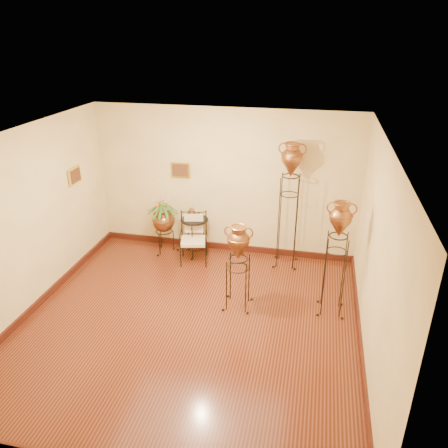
% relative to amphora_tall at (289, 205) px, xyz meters
% --- Properties ---
extents(ground, '(5.00, 5.00, 0.00)m').
position_rel_amphora_tall_xyz_m(ground, '(-1.24, -2.15, -1.19)').
color(ground, maroon).
rests_on(ground, ground).
extents(room_shell, '(5.02, 5.02, 2.81)m').
position_rel_amphora_tall_xyz_m(room_shell, '(-1.25, -2.14, 0.54)').
color(room_shell, '#FBEEA2').
rests_on(room_shell, ground).
extents(amphora_tall, '(0.56, 0.56, 2.34)m').
position_rel_amphora_tall_xyz_m(amphora_tall, '(0.00, 0.00, 0.00)').
color(amphora_tall, black).
rests_on(amphora_tall, ground).
extents(amphora_mid, '(0.48, 0.48, 1.85)m').
position_rel_amphora_tall_xyz_m(amphora_mid, '(0.83, -1.34, -0.26)').
color(amphora_mid, black).
rests_on(amphora_mid, ground).
extents(amphora_short, '(0.48, 0.48, 1.42)m').
position_rel_amphora_tall_xyz_m(amphora_short, '(-0.62, -1.52, -0.48)').
color(amphora_short, black).
rests_on(amphora_short, ground).
extents(planter_urn, '(0.82, 0.82, 1.26)m').
position_rel_amphora_tall_xyz_m(planter_urn, '(-2.38, 0.00, -0.49)').
color(planter_urn, black).
rests_on(planter_urn, ground).
extents(armchair, '(0.63, 0.60, 0.95)m').
position_rel_amphora_tall_xyz_m(armchair, '(-1.69, -0.30, -0.72)').
color(armchair, black).
rests_on(armchair, ground).
extents(side_table, '(0.64, 0.64, 0.95)m').
position_rel_amphora_tall_xyz_m(side_table, '(-1.75, 0.00, -0.80)').
color(side_table, black).
rests_on(side_table, ground).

